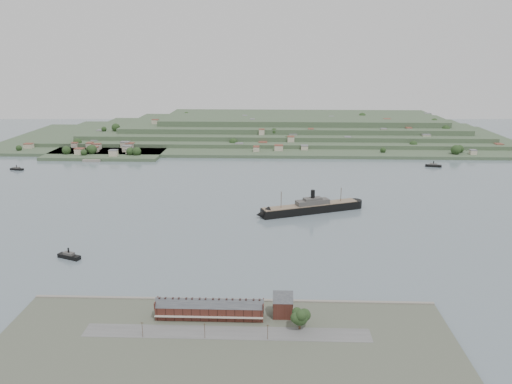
{
  "coord_description": "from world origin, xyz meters",
  "views": [
    {
      "loc": [
        22.14,
        -395.84,
        135.16
      ],
      "look_at": [
        6.5,
        30.0,
        12.7
      ],
      "focal_mm": 35.0,
      "sensor_mm": 36.0,
      "label": 1
    }
  ],
  "objects_px": {
    "tugboat": "(69,256)",
    "fig_tree": "(300,317)",
    "gabled_building": "(283,304)",
    "terrace_row": "(210,309)",
    "steamship": "(308,208)"
  },
  "relations": [
    {
      "from": "gabled_building",
      "to": "tugboat",
      "type": "relative_size",
      "value": 0.82
    },
    {
      "from": "terrace_row",
      "to": "steamship",
      "type": "xyz_separation_m",
      "value": [
        61.63,
        179.23,
        -2.45
      ]
    },
    {
      "from": "tugboat",
      "to": "fig_tree",
      "type": "bearing_deg",
      "value": -29.65
    },
    {
      "from": "terrace_row",
      "to": "fig_tree",
      "type": "height_order",
      "value": "fig_tree"
    },
    {
      "from": "steamship",
      "to": "fig_tree",
      "type": "bearing_deg",
      "value": -94.76
    },
    {
      "from": "gabled_building",
      "to": "steamship",
      "type": "distance_m",
      "value": 176.91
    },
    {
      "from": "terrace_row",
      "to": "fig_tree",
      "type": "distance_m",
      "value": 46.9
    },
    {
      "from": "terrace_row",
      "to": "steamship",
      "type": "relative_size",
      "value": 0.59
    },
    {
      "from": "gabled_building",
      "to": "terrace_row",
      "type": "bearing_deg",
      "value": -173.88
    },
    {
      "from": "gabled_building",
      "to": "steamship",
      "type": "height_order",
      "value": "steamship"
    },
    {
      "from": "terrace_row",
      "to": "gabled_building",
      "type": "distance_m",
      "value": 37.74
    },
    {
      "from": "terrace_row",
      "to": "fig_tree",
      "type": "bearing_deg",
      "value": -11.42
    },
    {
      "from": "gabled_building",
      "to": "steamship",
      "type": "relative_size",
      "value": 0.15
    },
    {
      "from": "terrace_row",
      "to": "gabled_building",
      "type": "relative_size",
      "value": 3.95
    },
    {
      "from": "terrace_row",
      "to": "fig_tree",
      "type": "relative_size",
      "value": 4.93
    }
  ]
}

